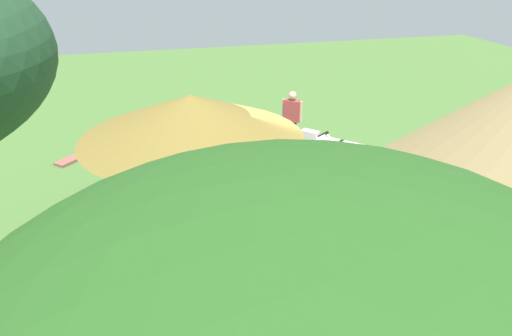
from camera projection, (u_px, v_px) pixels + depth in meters
ground_plane at (283, 197)px, 11.32m from camera, size 36.00×36.00×0.00m
shade_umbrella at (191, 116)px, 8.88m from camera, size 4.23×4.23×2.93m
patio_dining_table at (197, 204)px, 9.66m from camera, size 1.63×1.06×0.74m
patio_chair_east_end at (260, 220)px, 9.39m from camera, size 0.59×0.59×0.90m
patio_chair_near_lawn at (211, 181)px, 10.92m from camera, size 0.57×0.56×0.90m
patio_chair_west_end at (138, 201)px, 10.07m from camera, size 0.59×0.59×0.90m
patio_chair_near_hut at (169, 246)px, 8.57m from camera, size 0.59×0.58×0.90m
guest_beside_umbrella at (280, 170)px, 10.51m from camera, size 0.42×0.44×1.55m
guest_behind_table at (119, 178)px, 10.13m from camera, size 0.42×0.44×1.55m
standing_watcher at (292, 115)px, 13.52m from camera, size 0.49×0.47×1.71m
zebra_nearest_camera at (249, 139)px, 11.94m from camera, size 1.59×1.65×1.54m
zebra_by_umbrella at (349, 158)px, 10.80m from camera, size 1.71×1.80×1.57m
brick_patio_kerb at (97, 148)px, 13.91m from camera, size 2.21×2.26×0.08m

